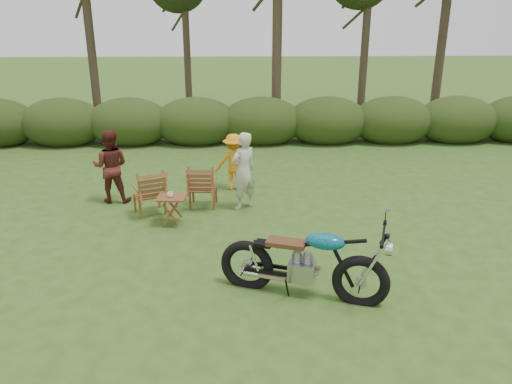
{
  "coord_description": "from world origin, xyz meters",
  "views": [
    {
      "loc": [
        -0.65,
        -5.95,
        3.79
      ],
      "look_at": [
        -0.4,
        2.01,
        0.9
      ],
      "focal_mm": 35.0,
      "sensor_mm": 36.0,
      "label": 1
    }
  ],
  "objects_px": {
    "adult_b": "(114,201)",
    "lawn_chair_left": "(151,213)",
    "motorcycle": "(301,294)",
    "cup": "(170,195)",
    "lawn_chair_right": "(204,206)",
    "child": "(234,189)",
    "adult_a": "(244,208)",
    "side_table": "(172,211)"
  },
  "relations": [
    {
      "from": "adult_b",
      "to": "lawn_chair_left",
      "type": "bearing_deg",
      "value": 140.92
    },
    {
      "from": "motorcycle",
      "to": "cup",
      "type": "bearing_deg",
      "value": 149.09
    },
    {
      "from": "lawn_chair_right",
      "to": "cup",
      "type": "relative_size",
      "value": 7.52
    },
    {
      "from": "motorcycle",
      "to": "child",
      "type": "relative_size",
      "value": 1.79
    },
    {
      "from": "lawn_chair_right",
      "to": "adult_a",
      "type": "xyz_separation_m",
      "value": [
        0.83,
        -0.14,
        0.0
      ]
    },
    {
      "from": "cup",
      "to": "child",
      "type": "xyz_separation_m",
      "value": [
        1.14,
        2.0,
        -0.61
      ]
    },
    {
      "from": "lawn_chair_left",
      "to": "cup",
      "type": "distance_m",
      "value": 1.0
    },
    {
      "from": "adult_a",
      "to": "cup",
      "type": "bearing_deg",
      "value": -6.93
    },
    {
      "from": "child",
      "to": "lawn_chair_left",
      "type": "bearing_deg",
      "value": 33.27
    },
    {
      "from": "adult_b",
      "to": "side_table",
      "type": "bearing_deg",
      "value": 137.19
    },
    {
      "from": "lawn_chair_left",
      "to": "motorcycle",
      "type": "bearing_deg",
      "value": 105.82
    },
    {
      "from": "adult_a",
      "to": "lawn_chair_left",
      "type": "bearing_deg",
      "value": -31.4
    },
    {
      "from": "lawn_chair_left",
      "to": "side_table",
      "type": "xyz_separation_m",
      "value": [
        0.52,
        -0.58,
        0.28
      ]
    },
    {
      "from": "lawn_chair_left",
      "to": "child",
      "type": "xyz_separation_m",
      "value": [
        1.65,
        1.4,
        0.0
      ]
    },
    {
      "from": "motorcycle",
      "to": "side_table",
      "type": "bearing_deg",
      "value": 148.6
    },
    {
      "from": "motorcycle",
      "to": "child",
      "type": "height_order",
      "value": "motorcycle"
    },
    {
      "from": "lawn_chair_left",
      "to": "child",
      "type": "height_order",
      "value": "child"
    },
    {
      "from": "cup",
      "to": "side_table",
      "type": "bearing_deg",
      "value": 59.02
    },
    {
      "from": "motorcycle",
      "to": "lawn_chair_left",
      "type": "distance_m",
      "value": 4.09
    },
    {
      "from": "lawn_chair_right",
      "to": "motorcycle",
      "type": "bearing_deg",
      "value": 119.1
    },
    {
      "from": "lawn_chair_left",
      "to": "cup",
      "type": "xyz_separation_m",
      "value": [
        0.51,
        -0.6,
        0.61
      ]
    },
    {
      "from": "lawn_chair_right",
      "to": "child",
      "type": "relative_size",
      "value": 0.7
    },
    {
      "from": "cup",
      "to": "adult_a",
      "type": "distance_m",
      "value": 1.7
    },
    {
      "from": "lawn_chair_left",
      "to": "side_table",
      "type": "bearing_deg",
      "value": 107.45
    },
    {
      "from": "adult_a",
      "to": "side_table",
      "type": "bearing_deg",
      "value": -7.44
    },
    {
      "from": "lawn_chair_right",
      "to": "side_table",
      "type": "xyz_separation_m",
      "value": [
        -0.51,
        -0.95,
        0.28
      ]
    },
    {
      "from": "adult_b",
      "to": "child",
      "type": "bearing_deg",
      "value": -165.31
    },
    {
      "from": "adult_b",
      "to": "motorcycle",
      "type": "bearing_deg",
      "value": 132.46
    },
    {
      "from": "cup",
      "to": "child",
      "type": "distance_m",
      "value": 2.38
    },
    {
      "from": "motorcycle",
      "to": "lawn_chair_right",
      "type": "height_order",
      "value": "motorcycle"
    },
    {
      "from": "lawn_chair_right",
      "to": "adult_b",
      "type": "relative_size",
      "value": 0.58
    },
    {
      "from": "cup",
      "to": "adult_a",
      "type": "relative_size",
      "value": 0.08
    },
    {
      "from": "child",
      "to": "motorcycle",
      "type": "bearing_deg",
      "value": 95.68
    },
    {
      "from": "cup",
      "to": "adult_b",
      "type": "xyz_separation_m",
      "value": [
        -1.39,
        1.31,
        -0.61
      ]
    },
    {
      "from": "side_table",
      "to": "adult_a",
      "type": "distance_m",
      "value": 1.59
    },
    {
      "from": "lawn_chair_right",
      "to": "side_table",
      "type": "relative_size",
      "value": 1.59
    },
    {
      "from": "lawn_chair_right",
      "to": "side_table",
      "type": "height_order",
      "value": "side_table"
    },
    {
      "from": "adult_a",
      "to": "motorcycle",
      "type": "bearing_deg",
      "value": 65.01
    },
    {
      "from": "side_table",
      "to": "adult_b",
      "type": "bearing_deg",
      "value": 137.63
    },
    {
      "from": "motorcycle",
      "to": "lawn_chair_left",
      "type": "bearing_deg",
      "value": 148.98
    },
    {
      "from": "motorcycle",
      "to": "adult_b",
      "type": "relative_size",
      "value": 1.48
    },
    {
      "from": "lawn_chair_right",
      "to": "lawn_chair_left",
      "type": "relative_size",
      "value": 0.97
    }
  ]
}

